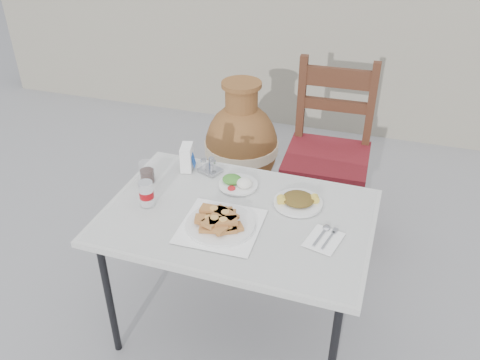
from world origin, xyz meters
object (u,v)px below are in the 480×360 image
(condiment_caddy, at_px, (210,167))
(salad_rice_plate, at_px, (238,182))
(salad_chopped_plate, at_px, (298,200))
(pide_plate, at_px, (221,220))
(cola_glass, at_px, (147,173))
(soda_can, at_px, (146,193))
(terracotta_urn, at_px, (241,147))
(napkin_holder, at_px, (187,157))
(chair, at_px, (328,153))
(cafe_table, at_px, (238,223))

(condiment_caddy, bearing_deg, salad_rice_plate, -25.66)
(salad_chopped_plate, distance_m, condiment_caddy, 0.49)
(pide_plate, height_order, cola_glass, cola_glass)
(salad_rice_plate, relative_size, soda_can, 1.60)
(salad_rice_plate, relative_size, terracotta_urn, 0.22)
(napkin_holder, distance_m, chair, 0.91)
(terracotta_urn, bearing_deg, soda_can, -93.80)
(salad_rice_plate, distance_m, napkin_holder, 0.30)
(cafe_table, xyz_separation_m, napkin_holder, (-0.35, 0.29, 0.11))
(soda_can, distance_m, terracotta_urn, 1.22)
(salad_rice_plate, relative_size, chair, 0.17)
(pide_plate, distance_m, salad_chopped_plate, 0.37)
(cafe_table, relative_size, condiment_caddy, 9.27)
(pide_plate, distance_m, cola_glass, 0.50)
(napkin_holder, bearing_deg, salad_chopped_plate, -26.34)
(napkin_holder, height_order, terracotta_urn, terracotta_urn)
(condiment_caddy, xyz_separation_m, chair, (0.49, 0.63, -0.18))
(cola_glass, distance_m, napkin_holder, 0.21)
(cafe_table, bearing_deg, napkin_holder, 140.77)
(salad_rice_plate, height_order, salad_chopped_plate, same)
(salad_chopped_plate, height_order, soda_can, soda_can)
(salad_rice_plate, relative_size, cola_glass, 1.80)
(salad_rice_plate, bearing_deg, soda_can, -141.94)
(cafe_table, bearing_deg, condiment_caddy, 128.66)
(cafe_table, relative_size, salad_rice_plate, 6.32)
(pide_plate, height_order, salad_chopped_plate, pide_plate)
(napkin_holder, bearing_deg, terracotta_urn, 75.04)
(chair, bearing_deg, salad_chopped_plate, -93.35)
(cafe_table, height_order, condiment_caddy, condiment_caddy)
(cafe_table, distance_m, soda_can, 0.42)
(salad_chopped_plate, bearing_deg, chair, 88.10)
(salad_chopped_plate, distance_m, cola_glass, 0.72)
(salad_chopped_plate, xyz_separation_m, condiment_caddy, (-0.47, 0.14, 0.01))
(salad_chopped_plate, xyz_separation_m, soda_can, (-0.64, -0.20, 0.04))
(soda_can, distance_m, chair, 1.20)
(soda_can, relative_size, terracotta_urn, 0.14)
(napkin_holder, bearing_deg, cola_glass, -142.31)
(cafe_table, xyz_separation_m, cola_glass, (-0.49, 0.12, 0.09))
(salad_rice_plate, bearing_deg, cola_glass, -167.59)
(pide_plate, height_order, condiment_caddy, condiment_caddy)
(condiment_caddy, distance_m, chair, 0.82)
(terracotta_urn, bearing_deg, cola_glass, -99.18)
(cafe_table, xyz_separation_m, chair, (0.26, 0.92, -0.10))
(salad_chopped_plate, bearing_deg, salad_rice_plate, 168.39)
(salad_chopped_plate, xyz_separation_m, chair, (0.03, 0.77, -0.17))
(salad_chopped_plate, bearing_deg, napkin_holder, 166.92)
(chair, bearing_deg, cola_glass, -134.23)
(cafe_table, relative_size, napkin_holder, 9.37)
(salad_rice_plate, distance_m, terracotta_urn, 0.99)
(cafe_table, relative_size, soda_can, 10.14)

